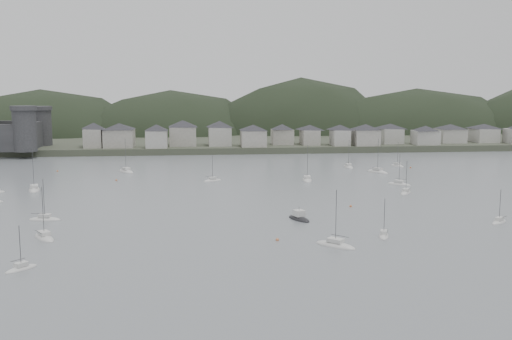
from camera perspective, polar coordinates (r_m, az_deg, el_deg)
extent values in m
plane|color=slate|center=(104.18, 4.55, -8.99)|extent=(900.00, 900.00, 0.00)
cube|color=#383D2D|center=(394.37, -3.49, 3.76)|extent=(900.00, 250.00, 3.00)
ellipsoid|color=black|center=(383.20, -20.10, 1.42)|extent=(138.98, 92.48, 81.13)
ellipsoid|color=black|center=(373.14, -8.27, 1.68)|extent=(132.08, 90.41, 79.74)
ellipsoid|color=black|center=(379.71, 4.35, 1.44)|extent=(133.88, 88.37, 101.41)
ellipsoid|color=black|center=(395.51, 15.28, 1.79)|extent=(165.81, 81.78, 82.55)
cylinder|color=#303033|center=(274.40, -21.72, 3.57)|extent=(10.00, 10.00, 18.00)
cylinder|color=#303033|center=(301.45, -20.31, 3.89)|extent=(10.00, 10.00, 17.00)
cube|color=#303033|center=(288.09, -20.96, 3.19)|extent=(3.50, 30.00, 12.00)
cube|color=gray|center=(284.52, -15.57, 3.03)|extent=(8.34, 12.91, 8.59)
pyramid|color=#242428|center=(284.11, -15.61, 4.19)|extent=(15.78, 15.78, 3.01)
cube|color=gray|center=(282.24, -13.25, 3.05)|extent=(13.68, 13.35, 8.36)
pyramid|color=#242428|center=(281.83, -13.28, 4.19)|extent=(20.07, 20.07, 2.93)
cube|color=#A7A49D|center=(275.37, -9.71, 3.00)|extent=(9.78, 10.20, 8.08)
pyramid|color=#242428|center=(274.96, -9.73, 4.13)|extent=(14.83, 14.83, 2.83)
cube|color=gray|center=(284.45, -7.17, 3.31)|extent=(12.59, 13.33, 9.09)
pyramid|color=#242428|center=(284.03, -7.19, 4.54)|extent=(19.24, 19.24, 3.18)
cube|color=#A7A49D|center=(283.19, -3.57, 3.31)|extent=(10.74, 12.17, 8.87)
pyramid|color=#242428|center=(282.77, -3.58, 4.52)|extent=(17.01, 17.01, 3.10)
cube|color=gray|center=(277.89, -0.27, 3.12)|extent=(11.63, 12.09, 7.69)
pyramid|color=#242428|center=(277.50, -0.27, 4.19)|extent=(17.61, 17.61, 2.69)
cube|color=gray|center=(288.43, 2.59, 3.26)|extent=(10.37, 9.35, 7.44)
pyramid|color=#242428|center=(288.07, 2.59, 4.26)|extent=(14.65, 14.65, 2.60)
cube|color=gray|center=(288.45, 5.29, 3.22)|extent=(8.24, 12.20, 7.22)
pyramid|color=#242428|center=(288.09, 5.30, 4.18)|extent=(15.17, 15.17, 2.53)
cube|color=#A7A49D|center=(286.46, 8.22, 3.16)|extent=(8.06, 10.91, 7.46)
pyramid|color=#242428|center=(286.09, 8.24, 4.16)|extent=(14.08, 14.08, 2.61)
cube|color=gray|center=(288.35, 10.67, 3.15)|extent=(11.73, 11.78, 7.66)
pyramid|color=#242428|center=(287.97, 10.70, 4.18)|extent=(17.46, 17.46, 2.68)
cube|color=#A7A49D|center=(302.60, 13.00, 3.28)|extent=(10.19, 13.02, 7.33)
pyramid|color=#242428|center=(302.25, 13.03, 4.21)|extent=(17.23, 17.23, 2.57)
cube|color=#A7A49D|center=(299.68, 16.25, 3.08)|extent=(11.70, 9.81, 6.88)
pyramid|color=#242428|center=(299.35, 16.29, 3.96)|extent=(15.97, 15.97, 2.41)
cube|color=#A7A49D|center=(314.49, 18.48, 3.21)|extent=(12.83, 12.48, 7.00)
pyramid|color=#242428|center=(314.17, 18.52, 4.07)|extent=(18.79, 18.79, 2.45)
cube|color=#A7A49D|center=(323.04, 21.40, 3.18)|extent=(11.07, 13.50, 6.97)
pyramid|color=#242428|center=(322.72, 21.45, 4.02)|extent=(18.25, 18.25, 2.44)
ellipsoid|color=silver|center=(114.91, 7.79, -7.39)|extent=(8.19, 8.15, 1.75)
cube|color=silver|center=(114.61, 7.80, -6.82)|extent=(3.53, 3.52, 0.70)
cylinder|color=#3F3F42|center=(113.56, 7.84, -4.65)|extent=(0.12, 0.12, 10.94)
cylinder|color=#3F3F42|center=(115.78, 8.21, -6.40)|extent=(2.87, 2.84, 0.10)
ellipsoid|color=silver|center=(144.38, 22.71, -4.77)|extent=(5.94, 5.20, 1.20)
cube|color=silver|center=(144.19, 22.73, -4.42)|extent=(2.48, 2.33, 0.70)
cylinder|color=#3F3F42|center=(143.61, 22.79, -3.25)|extent=(0.12, 0.12, 7.52)
cylinder|color=#3F3F42|center=(143.93, 23.17, -4.24)|extent=(2.20, 1.73, 0.10)
ellipsoid|color=silver|center=(175.76, 14.47, -2.21)|extent=(6.28, 7.52, 1.50)
cube|color=silver|center=(175.58, 14.48, -1.87)|extent=(2.86, 3.10, 0.70)
cylinder|color=#3F3F42|center=(174.99, 14.53, -0.65)|extent=(0.12, 0.12, 9.38)
cylinder|color=#3F3F42|center=(174.75, 14.86, -1.75)|extent=(2.03, 2.82, 0.10)
ellipsoid|color=silver|center=(144.49, -19.98, -4.62)|extent=(7.88, 3.65, 1.52)
cube|color=silver|center=(144.28, -20.00, -4.21)|extent=(2.90, 2.09, 0.70)
cylinder|color=#3F3F42|center=(143.55, -20.07, -2.71)|extent=(0.12, 0.12, 9.48)
cylinder|color=#3F3F42|center=(144.28, -20.55, -4.01)|extent=(3.38, 0.67, 0.10)
ellipsoid|color=silver|center=(228.83, 9.05, 0.26)|extent=(2.94, 8.47, 1.68)
cube|color=silver|center=(228.68, 9.06, 0.54)|extent=(1.93, 2.99, 0.70)
cylinder|color=#3F3F42|center=(228.18, 9.08, 1.60)|extent=(0.12, 0.12, 10.49)
cylinder|color=#3F3F42|center=(230.07, 8.97, 0.73)|extent=(0.21, 3.78, 0.10)
ellipsoid|color=silver|center=(194.40, 5.04, -1.03)|extent=(4.18, 9.63, 1.86)
cube|color=silver|center=(194.21, 5.05, -0.67)|extent=(2.46, 3.50, 0.70)
cylinder|color=#3F3F42|center=(193.56, 5.07, 0.72)|extent=(0.12, 0.12, 11.65)
cylinder|color=#3F3F42|center=(195.70, 4.89, -0.44)|extent=(0.65, 4.17, 0.10)
ellipsoid|color=silver|center=(217.08, 11.82, -0.22)|extent=(7.36, 10.02, 1.94)
cube|color=silver|center=(216.91, 11.83, 0.11)|extent=(3.50, 4.01, 0.70)
cylinder|color=#3F3F42|center=(216.30, 11.86, 1.41)|extent=(0.12, 0.12, 12.14)
cylinder|color=#3F3F42|center=(215.13, 11.75, 0.20)|extent=(2.17, 3.89, 0.10)
ellipsoid|color=silver|center=(187.41, -20.90, -1.86)|extent=(5.43, 10.53, 2.01)
cube|color=silver|center=(187.20, -20.92, -1.47)|extent=(2.96, 3.93, 0.70)
cylinder|color=#3F3F42|center=(186.48, -21.00, 0.09)|extent=(0.12, 0.12, 12.57)
cylinder|color=#3F3F42|center=(185.54, -21.19, -1.39)|extent=(1.13, 4.43, 0.10)
ellipsoid|color=silver|center=(124.05, 12.41, -6.36)|extent=(3.98, 6.54, 1.25)
cube|color=silver|center=(123.82, 12.42, -5.94)|extent=(2.03, 2.52, 0.70)
cylinder|color=#3F3F42|center=(123.12, 12.46, -4.53)|extent=(0.12, 0.12, 7.79)
cylinder|color=#3F3F42|center=(122.84, 12.75, -5.80)|extent=(1.04, 2.67, 0.10)
ellipsoid|color=silver|center=(127.13, -20.03, -6.31)|extent=(6.79, 8.58, 1.69)
cube|color=silver|center=(126.86, -20.06, -5.81)|extent=(3.15, 3.49, 0.70)
cylinder|color=#3F3F42|center=(125.94, -20.15, -3.91)|extent=(0.12, 0.12, 10.55)
cylinder|color=#3F3F42|center=(125.72, -20.57, -5.70)|extent=(2.11, 3.27, 0.10)
ellipsoid|color=silver|center=(107.36, -22.00, -9.02)|extent=(5.37, 5.72, 1.19)
cube|color=silver|center=(107.11, -22.03, -8.56)|extent=(2.36, 2.43, 0.70)
cylinder|color=#3F3F42|center=(106.33, -22.11, -7.02)|extent=(0.12, 0.12, 7.44)
cylinder|color=#3F3F42|center=(107.90, -22.30, -8.15)|extent=(1.85, 2.07, 0.10)
ellipsoid|color=silver|center=(236.15, 13.68, 0.37)|extent=(4.41, 7.88, 1.50)
cube|color=silver|center=(236.02, 13.69, 0.62)|extent=(2.32, 2.98, 0.70)
cylinder|color=#3F3F42|center=(235.58, 13.72, 1.54)|extent=(0.12, 0.12, 9.38)
cylinder|color=#3F3F42|center=(234.61, 13.72, 0.72)|extent=(1.04, 3.27, 0.10)
ellipsoid|color=silver|center=(193.16, -4.28, -1.08)|extent=(6.93, 5.06, 1.34)
cube|color=silver|center=(193.01, -4.28, -0.79)|extent=(2.77, 2.41, 0.70)
cylinder|color=#3F3F42|center=(192.53, -4.29, 0.20)|extent=(0.12, 0.12, 8.39)
cylinder|color=#3F3F42|center=(193.46, -4.60, -0.61)|extent=(2.71, 1.51, 0.10)
ellipsoid|color=silver|center=(190.82, 13.83, -1.40)|extent=(7.38, 7.13, 1.56)
cube|color=silver|center=(190.65, 13.84, -1.08)|extent=(3.16, 3.11, 0.70)
cylinder|color=#3F3F42|center=(190.09, 13.88, 0.09)|extent=(0.12, 0.12, 9.72)
cylinder|color=#3F3F42|center=(191.80, 14.04, -0.87)|extent=(2.63, 2.46, 0.10)
ellipsoid|color=silver|center=(218.69, -12.61, -0.19)|extent=(7.88, 9.87, 1.95)
cube|color=silver|center=(218.52, -12.62, 0.14)|extent=(3.64, 4.02, 0.70)
cylinder|color=#3F3F42|center=(217.92, -12.66, 1.44)|extent=(0.12, 0.12, 12.16)
cylinder|color=#3F3F42|center=(217.10, -12.91, 0.23)|extent=(2.45, 3.74, 0.10)
ellipsoid|color=black|center=(136.82, 4.23, -4.84)|extent=(5.55, 8.29, 1.72)
cube|color=silver|center=(136.50, 4.24, -4.23)|extent=(2.91, 2.99, 1.40)
cylinder|color=#3F3F42|center=(136.31, 4.24, -3.86)|extent=(0.10, 0.10, 1.20)
sphere|color=#D17645|center=(152.87, 9.26, -3.53)|extent=(0.70, 0.70, 0.70)
sphere|color=#D17645|center=(227.22, -18.87, -0.10)|extent=(0.70, 0.70, 0.70)
sphere|color=#D17645|center=(118.14, 2.10, -6.84)|extent=(0.70, 0.70, 0.70)
sphere|color=#D17645|center=(231.98, 14.90, 0.22)|extent=(0.70, 0.70, 0.70)
sphere|color=#D17645|center=(199.22, -13.52, -0.97)|extent=(0.70, 0.70, 0.70)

